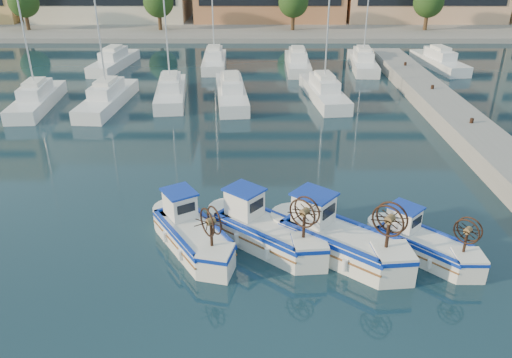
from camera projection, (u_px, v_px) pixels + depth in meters
name	position (u px, v px, depth m)	size (l,w,h in m)	color
ground	(277.00, 267.00, 20.03)	(300.00, 300.00, 0.00)	#1C3C48
quay	(512.00, 170.00, 26.93)	(3.00, 60.00, 1.20)	gray
yacht_marina	(237.00, 78.00, 45.00)	(38.73, 22.26, 11.50)	white
fishing_boat_a	(191.00, 231.00, 21.03)	(3.83, 4.62, 2.82)	white
fishing_boat_b	(264.00, 228.00, 21.18)	(4.70, 4.38, 2.96)	white
fishing_boat_c	(336.00, 237.00, 20.47)	(5.04, 4.66, 3.16)	white
fishing_boat_d	(422.00, 242.00, 20.48)	(3.82, 3.84, 2.48)	white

